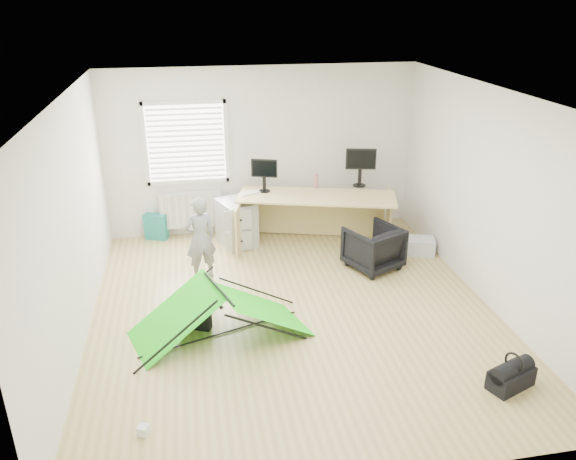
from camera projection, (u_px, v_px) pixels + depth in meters
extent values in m
plane|color=tan|center=(294.00, 311.00, 7.12)|extent=(5.50, 5.50, 0.00)
cube|color=silver|center=(262.00, 151.00, 9.08)|extent=(5.00, 0.02, 2.70)
cube|color=silver|center=(186.00, 143.00, 8.76)|extent=(1.20, 0.06, 1.20)
cube|color=silver|center=(191.00, 210.00, 9.16)|extent=(1.00, 0.12, 0.60)
cube|color=tan|center=(316.00, 220.00, 8.83)|extent=(2.54, 1.41, 0.83)
cube|color=#ABAEB1|center=(236.00, 223.00, 8.87)|extent=(0.66, 0.75, 0.73)
cube|color=black|center=(264.00, 180.00, 8.77)|extent=(0.41, 0.21, 0.39)
cube|color=black|center=(360.00, 172.00, 9.01)|extent=(0.49, 0.20, 0.46)
cube|color=beige|center=(253.00, 192.00, 8.78)|extent=(0.45, 0.31, 0.02)
cylinder|color=#A95E65|center=(316.00, 181.00, 8.95)|extent=(0.07, 0.07, 0.23)
imported|color=black|center=(373.00, 248.00, 8.11)|extent=(0.92, 0.93, 0.64)
imported|color=gray|center=(200.00, 239.00, 7.72)|extent=(0.50, 0.41, 1.20)
cube|color=#B8BBC1|center=(419.00, 246.00, 8.64)|extent=(0.51, 0.42, 0.25)
cube|color=#1D8078|center=(156.00, 227.00, 9.11)|extent=(0.39, 0.26, 0.42)
cube|color=black|center=(194.00, 317.00, 6.71)|extent=(0.41, 0.27, 0.30)
cube|color=silver|center=(143.00, 430.00, 5.12)|extent=(0.12, 0.12, 0.09)
cube|color=black|center=(511.00, 378.00, 5.72)|extent=(0.54, 0.41, 0.21)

